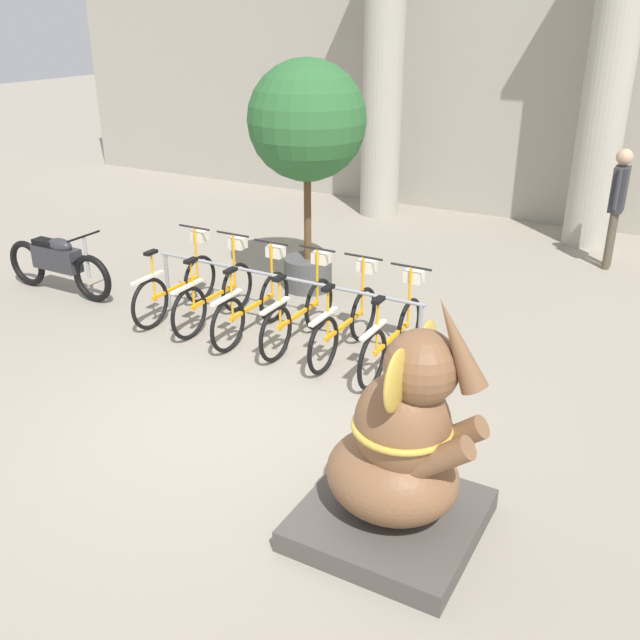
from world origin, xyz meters
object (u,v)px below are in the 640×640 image
bicycle_3 (300,311)px  motorcycle (58,263)px  potted_tree (307,129)px  bicycle_2 (254,303)px  bicycle_1 (216,293)px  bicycle_4 (346,321)px  bicycle_0 (178,284)px  bicycle_5 (393,334)px  elephant_statue (399,457)px  person_pedestrian (618,197)px

bicycle_3 → motorcycle: size_ratio=0.85×
bicycle_3 → potted_tree: potted_tree is taller
bicycle_2 → bicycle_1: bearing=174.9°
bicycle_4 → potted_tree: 2.80m
motorcycle → bicycle_4: bearing=3.2°
bicycle_4 → motorcycle: size_ratio=0.85×
bicycle_0 → bicycle_2: size_ratio=1.00×
bicycle_0 → bicycle_4: bearing=0.2°
bicycle_0 → bicycle_1: 0.61m
bicycle_5 → elephant_statue: bearing=-65.5°
bicycle_4 → bicycle_1: bearing=-179.8°
person_pedestrian → potted_tree: potted_tree is taller
bicycle_1 → person_pedestrian: 6.11m
bicycle_3 → bicycle_1: bearing=-179.6°
potted_tree → bicycle_1: bearing=-103.9°
bicycle_2 → bicycle_3: bearing=5.9°
elephant_statue → bicycle_3: bearing=132.9°
bicycle_0 → elephant_statue: 4.86m
bicycle_4 → potted_tree: potted_tree is taller
person_pedestrian → elephant_statue: bearing=-93.2°
bicycle_0 → person_pedestrian: (4.55, 4.62, 0.69)m
bicycle_0 → bicycle_3: bearing=0.3°
bicycle_5 → bicycle_2: bearing=-179.7°
bicycle_0 → bicycle_2: same height
bicycle_1 → bicycle_4: 1.82m
bicycle_0 → bicycle_4: (2.43, 0.01, 0.00)m
bicycle_5 → motorcycle: bicycle_5 is taller
person_pedestrian → potted_tree: size_ratio=0.58×
bicycle_1 → bicycle_5: bearing=-1.1°
bicycle_4 → elephant_statue: elephant_statue is taller
bicycle_4 → elephant_statue: 3.06m
elephant_statue → potted_tree: 5.41m
elephant_statue → motorcycle: (-6.06, 2.27, -0.22)m
bicycle_2 → person_pedestrian: size_ratio=0.91×
bicycle_2 → potted_tree: size_ratio=0.53×
bicycle_1 → bicycle_3: bearing=0.4°
bicycle_2 → bicycle_4: size_ratio=1.00×
elephant_statue → person_pedestrian: (0.39, 7.13, 0.42)m
motorcycle → person_pedestrian: (6.45, 4.85, 0.65)m
bicycle_3 → elephant_statue: size_ratio=0.82×
bicycle_4 → bicycle_0: bearing=-179.8°
elephant_statue → motorcycle: size_ratio=1.04×
bicycle_2 → motorcycle: size_ratio=0.85×
bicycle_1 → motorcycle: bicycle_1 is taller
bicycle_0 → bicycle_5: 3.04m
bicycle_0 → bicycle_5: same height
bicycle_0 → potted_tree: size_ratio=0.53×
bicycle_0 → elephant_statue: elephant_statue is taller
bicycle_0 → person_pedestrian: bearing=45.4°
bicycle_3 → potted_tree: (-0.82, 1.59, 1.81)m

